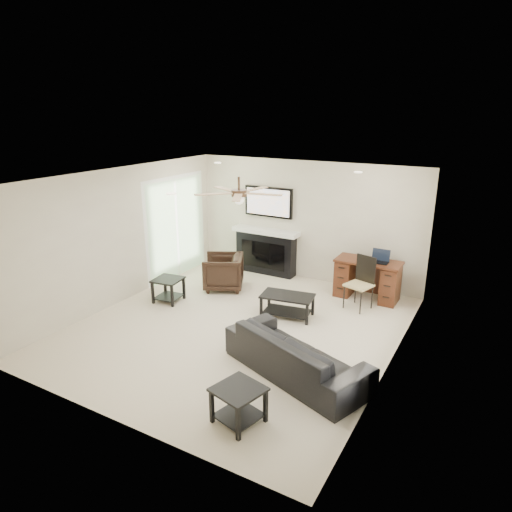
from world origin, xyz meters
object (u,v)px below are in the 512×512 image
object	(u,v)px
armchair	(223,272)
fireplace_unit	(266,231)
coffee_table	(287,306)
desk	(367,279)
sofa	(296,354)

from	to	relation	value
armchair	fireplace_unit	world-z (taller)	fireplace_unit
coffee_table	fireplace_unit	size ratio (longest dim) A/B	0.47
desk	armchair	bearing A→B (deg)	-160.65
sofa	fireplace_unit	world-z (taller)	fireplace_unit
armchair	coffee_table	xyz separation A→B (m)	(1.70, -0.55, -0.15)
coffee_table	fireplace_unit	xyz separation A→B (m)	(-1.40, 1.78, 0.75)
armchair	fireplace_unit	size ratio (longest dim) A/B	0.40
coffee_table	desk	size ratio (longest dim) A/B	0.74
fireplace_unit	desk	bearing A→B (deg)	-7.05
sofa	coffee_table	size ratio (longest dim) A/B	2.37
armchair	coffee_table	size ratio (longest dim) A/B	0.86
sofa	fireplace_unit	size ratio (longest dim) A/B	1.11
sofa	desk	bearing A→B (deg)	-70.92
armchair	desk	world-z (taller)	desk
sofa	coffee_table	bearing A→B (deg)	-40.16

